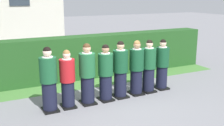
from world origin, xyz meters
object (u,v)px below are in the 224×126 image
(student_in_red_blazer, at_px, (68,80))
(student_front_row_3, at_px, (106,74))
(student_front_row_2, at_px, (87,75))
(student_front_row_7, at_px, (162,65))
(student_front_row_6, at_px, (149,67))
(student_front_row_4, at_px, (120,71))
(student_front_row_5, at_px, (136,69))
(student_front_row_0, at_px, (49,81))

(student_in_red_blazer, xyz_separation_m, student_front_row_3, (1.11, 0.02, 0.02))
(student_front_row_2, xyz_separation_m, student_front_row_7, (2.56, 0.12, -0.04))
(student_front_row_6, bearing_deg, student_front_row_4, -178.17)
(student_front_row_3, bearing_deg, student_front_row_5, 2.58)
(student_in_red_blazer, distance_m, student_front_row_6, 2.59)
(student_front_row_2, bearing_deg, student_front_row_5, 1.83)
(student_front_row_7, bearing_deg, student_front_row_0, -177.44)
(student_front_row_0, bearing_deg, student_front_row_3, 1.50)
(student_front_row_0, height_order, student_front_row_7, student_front_row_0)
(student_front_row_6, bearing_deg, student_in_red_blazer, -178.00)
(student_front_row_5, bearing_deg, student_front_row_4, -179.22)
(student_front_row_2, height_order, student_front_row_6, student_front_row_2)
(student_front_row_3, distance_m, student_front_row_7, 2.02)
(student_front_row_6, distance_m, student_front_row_7, 0.53)
(student_front_row_6, bearing_deg, student_front_row_3, -177.26)
(student_front_row_2, relative_size, student_front_row_4, 1.01)
(student_front_row_4, bearing_deg, student_in_red_blazer, -177.89)
(student_front_row_6, bearing_deg, student_front_row_7, 5.23)
(student_front_row_2, relative_size, student_front_row_5, 1.03)
(student_front_row_3, relative_size, student_front_row_4, 0.97)
(student_front_row_0, xyz_separation_m, student_in_red_blazer, (0.50, 0.02, -0.06))
(student_front_row_4, bearing_deg, student_front_row_5, 0.78)
(student_front_row_3, height_order, student_front_row_5, student_front_row_5)
(student_front_row_0, distance_m, student_front_row_6, 3.09)
(student_front_row_7, bearing_deg, student_front_row_3, -176.60)
(student_front_row_7, bearing_deg, student_front_row_6, -174.77)
(student_in_red_blazer, height_order, student_front_row_2, student_front_row_2)
(student_front_row_6, xyz_separation_m, student_front_row_7, (0.53, 0.05, -0.02))
(student_front_row_3, xyz_separation_m, student_front_row_6, (1.48, 0.07, 0.01))
(student_in_red_blazer, distance_m, student_front_row_7, 3.12)
(student_front_row_5, bearing_deg, student_front_row_0, -178.08)
(student_front_row_2, xyz_separation_m, student_front_row_5, (1.58, 0.05, -0.02))
(student_front_row_2, distance_m, student_front_row_6, 2.03)
(student_front_row_0, distance_m, student_front_row_5, 2.64)
(student_front_row_0, height_order, student_in_red_blazer, student_front_row_0)
(student_front_row_5, height_order, student_front_row_6, student_front_row_5)
(student_front_row_2, xyz_separation_m, student_front_row_3, (0.55, 0.00, -0.04))
(student_front_row_2, xyz_separation_m, student_front_row_4, (1.03, 0.04, -0.01))
(student_front_row_0, xyz_separation_m, student_front_row_7, (3.62, 0.16, -0.05))
(student_in_red_blazer, relative_size, student_front_row_5, 0.95)
(student_front_row_6, bearing_deg, student_front_row_0, -177.91)
(student_front_row_0, height_order, student_front_row_2, student_front_row_0)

